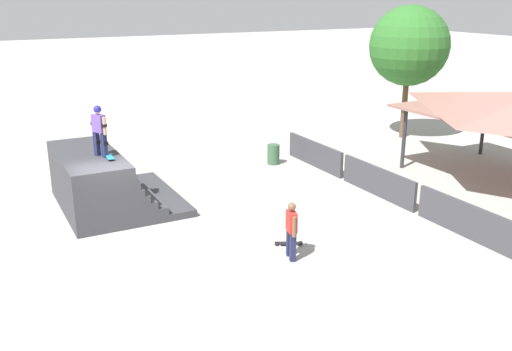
{
  "coord_description": "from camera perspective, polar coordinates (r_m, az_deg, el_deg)",
  "views": [
    {
      "loc": [
        16.2,
        -3.82,
        7.0
      ],
      "look_at": [
        -0.11,
        4.71,
        1.08
      ],
      "focal_mm": 40.0,
      "sensor_mm": 36.0,
      "label": 1
    }
  ],
  "objects": [
    {
      "name": "tree_beside_pavilion",
      "position": [
        29.18,
        15.06,
        12.4
      ],
      "size": [
        3.86,
        3.86,
        6.47
      ],
      "color": "brown",
      "rests_on": "ground"
    },
    {
      "name": "quarter_pipe_ramp",
      "position": [
        19.92,
        -15.26,
        -0.78
      ],
      "size": [
        4.64,
        3.84,
        1.96
      ],
      "color": "#38383D",
      "rests_on": "ground"
    },
    {
      "name": "ground_plane",
      "position": [
        18.06,
        -13.25,
        -5.47
      ],
      "size": [
        160.0,
        160.0,
        0.0
      ],
      "primitive_type": "plane",
      "color": "#ADA8A0"
    },
    {
      "name": "bystander_walking",
      "position": [
        15.56,
        3.56,
        -5.24
      ],
      "size": [
        0.66,
        0.33,
        1.63
      ],
      "rotation": [
        0.0,
        0.0,
        2.87
      ],
      "color": "#1E2347",
      "rests_on": "ground"
    },
    {
      "name": "barrier_fence",
      "position": [
        20.93,
        12.08,
        -0.59
      ],
      "size": [
        12.14,
        0.12,
        1.05
      ],
      "color": "#3D3D42",
      "rests_on": "ground"
    },
    {
      "name": "skateboard_on_deck",
      "position": [
        18.72,
        -14.44,
        1.82
      ],
      "size": [
        0.81,
        0.25,
        0.09
      ],
      "rotation": [
        0.0,
        0.0,
        -0.06
      ],
      "color": "red",
      "rests_on": "quarter_pipe_ramp"
    },
    {
      "name": "skater_on_deck",
      "position": [
        18.84,
        -15.43,
        4.66
      ],
      "size": [
        0.69,
        0.47,
        1.66
      ],
      "rotation": [
        0.0,
        0.0,
        0.49
      ],
      "color": "#1E2347",
      "rests_on": "quarter_pipe_ramp"
    },
    {
      "name": "trash_bin",
      "position": [
        24.3,
        1.75,
        2.13
      ],
      "size": [
        0.52,
        0.52,
        0.85
      ],
      "primitive_type": "cylinder",
      "color": "#385B3D",
      "rests_on": "ground"
    },
    {
      "name": "skateboard_on_ground",
      "position": [
        16.68,
        3.37,
        -6.78
      ],
      "size": [
        0.56,
        0.81,
        0.09
      ],
      "rotation": [
        0.0,
        0.0,
        1.08
      ],
      "color": "silver",
      "rests_on": "ground"
    }
  ]
}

